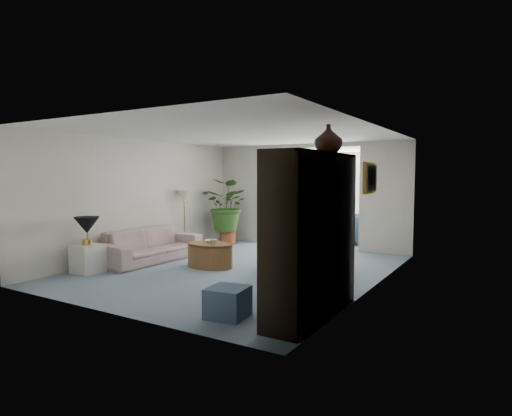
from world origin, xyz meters
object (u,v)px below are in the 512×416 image
Objects in this scene: sunroom_chair_maroon at (296,226)px; table_lamp at (87,225)px; floor_lamp at (184,196)px; ottoman at (228,302)px; end_table at (88,259)px; plant_pot at (228,238)px; sunroom_table at (332,228)px; cabinet_urn at (328,139)px; sunroom_chair_blue at (349,228)px; framed_picture at (371,178)px; side_table_dark at (332,257)px; sofa at (151,245)px; coffee_cup at (213,242)px; coffee_table at (210,255)px; entertainment_cabinet at (312,235)px; wingback_chair at (290,248)px; coffee_bowl at (211,241)px.

table_lamp is at bearing -21.30° from sunroom_chair_maroon.
ottoman is at bearing -43.61° from floor_lamp.
end_table is 3.99m from plant_pot.
sunroom_table is (2.31, 3.59, -0.99)m from floor_lamp.
cabinet_urn is 5.79m from sunroom_chair_blue.
framed_picture is 4.94m from table_lamp.
end_table is 0.60m from table_lamp.
cabinet_urn is 5.83m from plant_pot.
end_table is at bearing -148.04° from side_table_dark.
table_lamp is 1.22× the size of floor_lamp.
end_table is 4.39m from side_table_dark.
framed_picture reaches higher than sunroom_chair_blue.
sunroom_chair_blue is (-1.73, 4.11, -1.32)m from framed_picture.
framed_picture is 2.92m from ottoman.
floor_lamp is 0.43× the size of sunroom_chair_blue.
coffee_cup is (1.52, 0.07, 0.17)m from sofa.
end_table is 0.53× the size of coffee_table.
sofa is at bearing -22.93° from sunroom_chair_maroon.
sunroom_table reaches higher than plant_pot.
sunroom_chair_maroon is (1.19, 4.31, 0.01)m from sofa.
sofa is 5.11× the size of table_lamp.
entertainment_cabinet is at bearing 19.88° from sunroom_chair_maroon.
cabinet_urn is (2.81, -1.14, 1.98)m from coffee_table.
sunroom_chair_maroon is at bearing 128.11° from framed_picture.
wingback_chair is (3.19, -0.80, -0.84)m from floor_lamp.
wingback_chair is 2.77m from ottoman.
wingback_chair is 1.20× the size of sunroom_chair_maroon.
sunroom_chair_blue is at bearing 72.37° from coffee_table.
sunroom_chair_maroon is at bearing 124.93° from side_table_dark.
cabinet_urn reaches higher than table_lamp.
wingback_chair is 4.48m from sunroom_table.
table_lamp reaches higher than side_table_dark.
end_table is at bearing -135.90° from coffee_table.
floor_lamp is 5.21m from ottoman.
end_table is 0.25× the size of entertainment_cabinet.
table_lamp is at bearing -86.60° from floor_lamp.
coffee_bowl is at bearing -62.18° from plant_pot.
end_table is at bearing -175.01° from cabinet_urn.
sunroom_chair_blue reaches higher than ottoman.
end_table is 0.68× the size of sunroom_chair_maroon.
coffee_cup reaches higher than sunroom_table.
framed_picture is at bearing 134.83° from wingback_chair.
coffee_bowl is at bearing 46.84° from end_table.
entertainment_cabinet is at bearing -74.79° from side_table_dark.
cabinet_urn is (4.39, 0.38, 1.35)m from table_lamp.
coffee_table is 4.35m from sunroom_chair_blue.
coffee_bowl is at bearing 116.57° from coffee_table.
cabinet_urn is 0.45× the size of sunroom_chair_blue.
sofa reaches higher than sunroom_table.
sunroom_chair_blue is (2.89, 5.66, 0.13)m from end_table.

